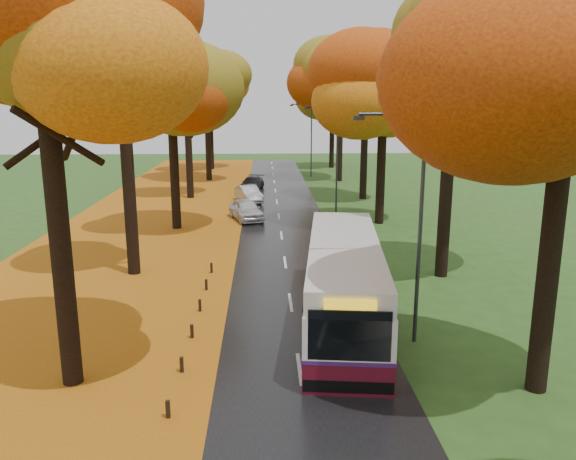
{
  "coord_description": "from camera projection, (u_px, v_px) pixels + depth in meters",
  "views": [
    {
      "loc": [
        -1.07,
        -10.27,
        8.34
      ],
      "look_at": [
        0.0,
        14.45,
        2.6
      ],
      "focal_mm": 35.0,
      "sensor_mm": 36.0,
      "label": 1
    }
  ],
  "objects": [
    {
      "name": "trees_left",
      "position": [
        167.0,
        81.0,
        35.8
      ],
      "size": [
        9.2,
        74.0,
        13.88
      ],
      "color": "black",
      "rests_on": "ground"
    },
    {
      "name": "bollard_row",
      "position": [
        175.0,
        385.0,
        16.28
      ],
      "size": [
        0.11,
        23.51,
        0.52
      ],
      "color": "black",
      "rests_on": "ground"
    },
    {
      "name": "streetlamp_mid",
      "position": [
        334.0,
        152.0,
        40.22
      ],
      "size": [
        2.45,
        0.18,
        8.0
      ],
      "color": "#333538",
      "rests_on": "ground"
    },
    {
      "name": "leaf_verge",
      "position": [
        141.0,
        234.0,
        35.87
      ],
      "size": [
        12.0,
        90.0,
        0.02
      ],
      "primitive_type": "cube",
      "color": "#823A0B",
      "rests_on": "ground"
    },
    {
      "name": "trees_right",
      "position": [
        391.0,
        79.0,
        36.23
      ],
      "size": [
        9.3,
        74.2,
        13.96
      ],
      "color": "black",
      "rests_on": "ground"
    },
    {
      "name": "road",
      "position": [
        281.0,
        232.0,
        36.25
      ],
      "size": [
        6.5,
        90.0,
        0.04
      ],
      "primitive_type": "cube",
      "color": "black",
      "rests_on": "ground"
    },
    {
      "name": "leaf_drift",
      "position": [
        234.0,
        232.0,
        36.11
      ],
      "size": [
        0.9,
        90.0,
        0.01
      ],
      "primitive_type": "cube",
      "color": "#BD7713",
      "rests_on": "road"
    },
    {
      "name": "streetlamp_far",
      "position": [
        309.0,
        134.0,
        61.63
      ],
      "size": [
        2.45,
        0.18,
        8.0
      ],
      "color": "#333538",
      "rests_on": "ground"
    },
    {
      "name": "streetlamp_near",
      "position": [
        414.0,
        211.0,
        18.81
      ],
      "size": [
        2.45,
        0.18,
        8.0
      ],
      "color": "#333538",
      "rests_on": "ground"
    },
    {
      "name": "bus",
      "position": [
        344.0,
        280.0,
        21.39
      ],
      "size": [
        4.0,
        11.96,
        3.09
      ],
      "rotation": [
        0.0,
        0.0,
        -0.11
      ],
      "color": "#510C1B",
      "rests_on": "road"
    },
    {
      "name": "car_white",
      "position": [
        246.0,
        210.0,
        39.75
      ],
      "size": [
        2.94,
        4.61,
        1.46
      ],
      "primitive_type": "imported",
      "rotation": [
        0.0,
        0.0,
        0.31
      ],
      "color": "silver",
      "rests_on": "road"
    },
    {
      "name": "car_dark",
      "position": [
        252.0,
        183.0,
        53.0
      ],
      "size": [
        2.62,
        4.55,
        1.24
      ],
      "primitive_type": "imported",
      "rotation": [
        0.0,
        0.0,
        -0.22
      ],
      "color": "black",
      "rests_on": "road"
    },
    {
      "name": "centre_line",
      "position": [
        281.0,
        232.0,
        36.24
      ],
      "size": [
        0.12,
        90.0,
        0.01
      ],
      "primitive_type": "cube",
      "color": "silver",
      "rests_on": "road"
    },
    {
      "name": "car_silver",
      "position": [
        249.0,
        194.0,
        46.72
      ],
      "size": [
        2.63,
        4.34,
        1.35
      ],
      "primitive_type": "imported",
      "rotation": [
        0.0,
        0.0,
        0.31
      ],
      "color": "#93959A",
      "rests_on": "road"
    }
  ]
}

